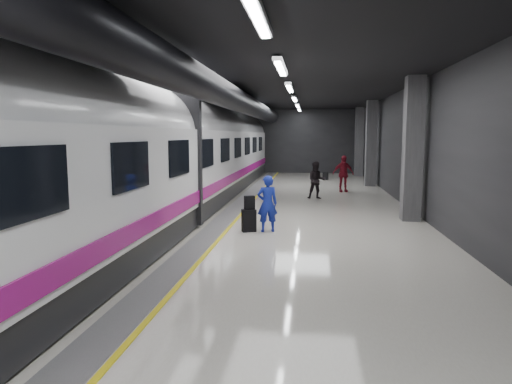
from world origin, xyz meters
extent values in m
plane|color=beige|center=(0.00, 0.00, 0.00)|extent=(40.00, 40.00, 0.00)
cube|color=black|center=(0.00, 0.00, 4.50)|extent=(10.00, 40.00, 0.02)
cube|color=#28282B|center=(0.00, 20.00, 2.25)|extent=(10.00, 0.02, 4.50)
cube|color=#28282B|center=(-5.00, 0.00, 2.25)|extent=(0.02, 40.00, 4.50)
cube|color=#28282B|center=(5.00, 0.00, 2.25)|extent=(0.02, 40.00, 4.50)
cube|color=slate|center=(-1.35, 0.00, 0.01)|extent=(0.65, 39.80, 0.01)
cube|color=yellow|center=(-0.95, 0.00, 0.01)|extent=(0.10, 39.80, 0.01)
cylinder|color=black|center=(-1.30, 0.00, 3.95)|extent=(0.80, 38.00, 0.80)
cube|color=silver|center=(0.60, -6.00, 4.40)|extent=(0.22, 2.60, 0.10)
cube|color=silver|center=(0.60, -1.00, 4.40)|extent=(0.22, 2.60, 0.10)
cube|color=silver|center=(0.60, 4.00, 4.40)|extent=(0.22, 2.60, 0.10)
cube|color=silver|center=(0.60, 9.00, 4.40)|extent=(0.22, 2.60, 0.10)
cube|color=silver|center=(0.60, 14.00, 4.40)|extent=(0.22, 2.60, 0.10)
cube|color=silver|center=(0.60, 18.00, 4.40)|extent=(0.22, 2.60, 0.10)
cube|color=#515154|center=(4.55, 2.00, 2.25)|extent=(0.55, 0.55, 4.50)
cube|color=#515154|center=(4.55, 12.00, 2.25)|extent=(0.55, 0.55, 4.50)
cube|color=#515154|center=(4.55, 18.00, 2.25)|extent=(0.55, 0.55, 4.50)
cube|color=black|center=(-3.25, 0.00, 0.35)|extent=(2.80, 38.00, 0.60)
cube|color=white|center=(-3.25, 0.00, 1.75)|extent=(2.90, 38.00, 2.20)
cylinder|color=white|center=(-3.25, 0.00, 2.70)|extent=(2.80, 38.00, 2.80)
cube|color=#970D71|center=(-1.78, 0.00, 0.95)|extent=(0.04, 38.00, 0.35)
cube|color=black|center=(-3.25, 0.00, 2.00)|extent=(3.05, 0.25, 3.80)
cube|color=black|center=(-1.78, -8.00, 2.15)|extent=(0.05, 1.60, 0.85)
cube|color=black|center=(-1.78, -5.00, 2.15)|extent=(0.05, 1.60, 0.85)
cube|color=black|center=(-1.78, -2.00, 2.15)|extent=(0.05, 1.60, 0.85)
cube|color=black|center=(-1.78, 1.00, 2.15)|extent=(0.05, 1.60, 0.85)
cube|color=black|center=(-1.78, 4.00, 2.15)|extent=(0.05, 1.60, 0.85)
cube|color=black|center=(-1.78, 7.00, 2.15)|extent=(0.05, 1.60, 0.85)
cube|color=black|center=(-1.78, 10.00, 2.15)|extent=(0.05, 1.60, 0.85)
cube|color=black|center=(-1.78, 13.00, 2.15)|extent=(0.05, 1.60, 0.85)
cube|color=black|center=(-1.78, 16.00, 2.15)|extent=(0.05, 1.60, 0.85)
imported|color=#171CAF|center=(0.20, -0.25, 0.79)|extent=(0.66, 0.52, 1.58)
cube|color=black|center=(-0.31, -0.31, 0.31)|extent=(0.45, 0.37, 0.63)
cube|color=black|center=(-0.30, -0.27, 0.82)|extent=(0.32, 0.26, 0.38)
imported|color=black|center=(1.65, 6.59, 0.79)|extent=(0.82, 0.66, 1.59)
imported|color=maroon|center=(2.93, 9.17, 0.87)|extent=(1.09, 0.64, 1.74)
cube|color=black|center=(2.29, 15.11, 0.23)|extent=(0.36, 0.29, 0.45)
camera|label=1|loc=(1.38, -12.78, 2.69)|focal=32.00mm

